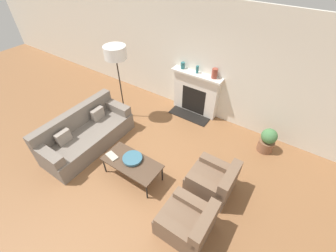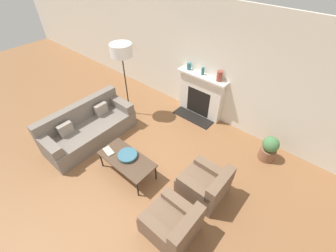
# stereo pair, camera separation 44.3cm
# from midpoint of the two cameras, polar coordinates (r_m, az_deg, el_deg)

# --- Properties ---
(ground_plane) EXTENTS (18.00, 18.00, 0.00)m
(ground_plane) POSITION_cam_midpoint_polar(r_m,az_deg,el_deg) (4.82, -11.32, -14.10)
(ground_plane) COLOR brown
(wall_back) EXTENTS (18.00, 0.06, 2.90)m
(wall_back) POSITION_cam_midpoint_polar(r_m,az_deg,el_deg) (5.73, 7.59, 15.51)
(wall_back) COLOR silver
(wall_back) RESTS_ON ground_plane
(fireplace) EXTENTS (1.37, 0.59, 1.19)m
(fireplace) POSITION_cam_midpoint_polar(r_m,az_deg,el_deg) (6.11, 4.88, 8.09)
(fireplace) COLOR silver
(fireplace) RESTS_ON ground_plane
(couch) EXTENTS (0.90, 2.15, 0.87)m
(couch) POSITION_cam_midpoint_polar(r_m,az_deg,el_deg) (5.63, -22.18, -2.03)
(couch) COLOR slate
(couch) RESTS_ON ground_plane
(armchair_near) EXTENTS (0.83, 0.74, 0.73)m
(armchair_near) POSITION_cam_midpoint_polar(r_m,az_deg,el_deg) (4.01, 1.50, -23.44)
(armchair_near) COLOR brown
(armchair_near) RESTS_ON ground_plane
(armchair_far) EXTENTS (0.83, 0.74, 0.73)m
(armchair_far) POSITION_cam_midpoint_polar(r_m,az_deg,el_deg) (4.46, 8.49, -13.79)
(armchair_far) COLOR brown
(armchair_far) RESTS_ON ground_plane
(coffee_table) EXTENTS (1.20, 0.58, 0.44)m
(coffee_table) POSITION_cam_midpoint_polar(r_m,az_deg,el_deg) (4.61, -11.95, -9.31)
(coffee_table) COLOR #4C3828
(coffee_table) RESTS_ON ground_plane
(bowl) EXTENTS (0.39, 0.39, 0.07)m
(bowl) POSITION_cam_midpoint_polar(r_m,az_deg,el_deg) (4.59, -11.79, -8.16)
(bowl) COLOR #38667A
(bowl) RESTS_ON coffee_table
(book) EXTENTS (0.29, 0.19, 0.02)m
(book) POSITION_cam_midpoint_polar(r_m,az_deg,el_deg) (4.77, -16.67, -7.42)
(book) COLOR #B2A893
(book) RESTS_ON coffee_table
(floor_lamp) EXTENTS (0.52, 0.52, 1.97)m
(floor_lamp) POSITION_cam_midpoint_polar(r_m,az_deg,el_deg) (5.53, -15.52, 16.83)
(floor_lamp) COLOR black
(floor_lamp) RESTS_ON ground_plane
(mantel_vase_left) EXTENTS (0.11, 0.11, 0.17)m
(mantel_vase_left) POSITION_cam_midpoint_polar(r_m,az_deg,el_deg) (5.96, 1.58, 15.06)
(mantel_vase_left) COLOR #28666B
(mantel_vase_left) RESTS_ON fireplace
(mantel_vase_center_left) EXTENTS (0.07, 0.07, 0.19)m
(mantel_vase_center_left) POSITION_cam_midpoint_polar(r_m,az_deg,el_deg) (5.77, 5.20, 14.06)
(mantel_vase_center_left) COLOR #28666B
(mantel_vase_center_left) RESTS_ON fireplace
(mantel_vase_center_right) EXTENTS (0.14, 0.14, 0.25)m
(mantel_vase_center_right) POSITION_cam_midpoint_polar(r_m,az_deg,el_deg) (5.58, 9.48, 12.98)
(mantel_vase_center_right) COLOR brown
(mantel_vase_center_right) RESTS_ON fireplace
(potted_plant) EXTENTS (0.35, 0.35, 0.61)m
(potted_plant) POSITION_cam_midpoint_polar(r_m,az_deg,el_deg) (5.48, 21.88, -3.49)
(potted_plant) COLOR brown
(potted_plant) RESTS_ON ground_plane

